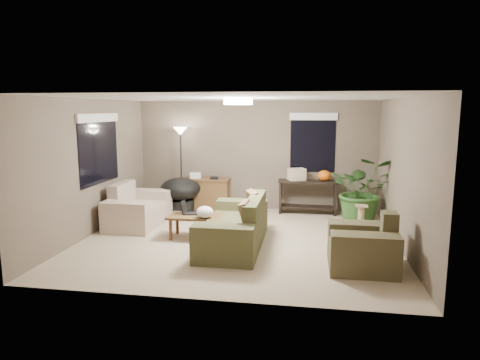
% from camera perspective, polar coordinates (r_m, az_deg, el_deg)
% --- Properties ---
extents(room_shell, '(5.50, 5.50, 5.50)m').
position_cam_1_polar(room_shell, '(7.47, -0.24, 1.27)').
color(room_shell, '#BFB08E').
rests_on(room_shell, ground).
extents(main_sofa, '(0.95, 2.20, 0.85)m').
position_cam_1_polar(main_sofa, '(7.34, -0.49, -6.51)').
color(main_sofa, '#45462A').
rests_on(main_sofa, ground).
extents(throw_pillows, '(0.38, 1.38, 0.47)m').
position_cam_1_polar(throw_pillows, '(7.21, 1.51, -3.88)').
color(throw_pillows, '#8C7251').
rests_on(throw_pillows, main_sofa).
extents(loveseat, '(0.90, 1.60, 0.85)m').
position_cam_1_polar(loveseat, '(8.89, -13.56, -3.92)').
color(loveseat, beige).
rests_on(loveseat, ground).
extents(armchair, '(0.95, 1.00, 0.85)m').
position_cam_1_polar(armchair, '(6.59, 16.11, -8.73)').
color(armchair, '#49442B').
rests_on(armchair, ground).
extents(coffee_table, '(1.00, 0.55, 0.42)m').
position_cam_1_polar(coffee_table, '(7.78, -5.86, -5.16)').
color(coffee_table, brown).
rests_on(coffee_table, ground).
extents(laptop, '(0.38, 0.27, 0.24)m').
position_cam_1_polar(laptop, '(7.89, -6.87, -4.06)').
color(laptop, black).
rests_on(laptop, coffee_table).
extents(plastic_bag, '(0.37, 0.36, 0.21)m').
position_cam_1_polar(plastic_bag, '(7.55, -4.70, -4.28)').
color(plastic_bag, white).
rests_on(plastic_bag, coffee_table).
extents(desk, '(1.10, 0.50, 0.75)m').
position_cam_1_polar(desk, '(9.87, -4.52, -1.90)').
color(desk, brown).
rests_on(desk, ground).
extents(desk_papers, '(0.71, 0.31, 0.12)m').
position_cam_1_polar(desk_papers, '(9.83, -5.45, 0.54)').
color(desk_papers, silver).
rests_on(desk_papers, desk).
extents(console_table, '(1.30, 0.40, 0.75)m').
position_cam_1_polar(console_table, '(9.66, 9.00, -1.89)').
color(console_table, black).
rests_on(console_table, ground).
extents(pumpkin, '(0.38, 0.38, 0.24)m').
position_cam_1_polar(pumpkin, '(9.59, 11.16, 0.59)').
color(pumpkin, orange).
rests_on(pumpkin, console_table).
extents(cardboard_box, '(0.43, 0.39, 0.26)m').
position_cam_1_polar(cardboard_box, '(9.58, 7.57, 0.76)').
color(cardboard_box, beige).
rests_on(cardboard_box, console_table).
extents(papasan_chair, '(1.11, 1.11, 0.80)m').
position_cam_1_polar(papasan_chair, '(9.68, -7.94, -1.66)').
color(papasan_chair, black).
rests_on(papasan_chair, ground).
extents(floor_lamp, '(0.32, 0.32, 1.91)m').
position_cam_1_polar(floor_lamp, '(9.84, -7.94, 5.18)').
color(floor_lamp, black).
rests_on(floor_lamp, ground).
extents(ceiling_fixture, '(0.50, 0.50, 0.10)m').
position_cam_1_polar(ceiling_fixture, '(7.40, -0.25, 10.43)').
color(ceiling_fixture, white).
rests_on(ceiling_fixture, room_shell).
extents(houseplant, '(1.25, 1.38, 1.08)m').
position_cam_1_polar(houseplant, '(9.02, 15.98, -2.26)').
color(houseplant, '#2D5923').
rests_on(houseplant, ground).
extents(cat_scratching_post, '(0.32, 0.32, 0.50)m').
position_cam_1_polar(cat_scratching_post, '(8.57, 15.82, -5.10)').
color(cat_scratching_post, tan).
rests_on(cat_scratching_post, ground).
extents(window_left, '(0.05, 1.56, 1.33)m').
position_cam_1_polar(window_left, '(8.57, -18.30, 5.43)').
color(window_left, black).
rests_on(window_left, room_shell).
extents(window_back, '(1.06, 0.05, 1.33)m').
position_cam_1_polar(window_back, '(9.79, 9.71, 6.22)').
color(window_back, black).
rests_on(window_back, room_shell).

